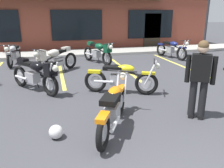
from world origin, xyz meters
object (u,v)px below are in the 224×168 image
(motorcycle_black_cruiser, at_px, (36,74))
(motorcycle_cream_vintage, at_px, (55,59))
(motorcycle_silver_naked, at_px, (171,49))
(motorcycle_red_sportbike, at_px, (99,52))
(person_in_shorts_foreground, at_px, (200,76))
(motorcycle_green_cafe_racer, at_px, (14,54))
(motorcycle_orange_scrambler, at_px, (121,77))
(helmet_on_pavement, at_px, (56,132))
(motorcycle_foreground_classic, at_px, (113,107))

(motorcycle_black_cruiser, height_order, motorcycle_cream_vintage, same)
(motorcycle_silver_naked, bearing_deg, motorcycle_cream_vintage, -164.51)
(motorcycle_red_sportbike, xyz_separation_m, person_in_shorts_foreground, (0.93, -6.01, 0.42))
(motorcycle_silver_naked, relative_size, motorcycle_green_cafe_racer, 0.98)
(motorcycle_green_cafe_racer, height_order, motorcycle_orange_scrambler, same)
(motorcycle_green_cafe_racer, xyz_separation_m, motorcycle_cream_vintage, (1.70, -1.91, 0.07))
(helmet_on_pavement, bearing_deg, motorcycle_cream_vintage, 88.42)
(person_in_shorts_foreground, height_order, helmet_on_pavement, person_in_shorts_foreground)
(motorcycle_silver_naked, height_order, motorcycle_green_cafe_racer, same)
(motorcycle_cream_vintage, bearing_deg, motorcycle_black_cruiser, -105.20)
(motorcycle_silver_naked, distance_m, motorcycle_green_cafe_racer, 7.30)
(motorcycle_foreground_classic, distance_m, motorcycle_silver_naked, 7.88)
(motorcycle_foreground_classic, bearing_deg, person_in_shorts_foreground, 1.08)
(motorcycle_green_cafe_racer, bearing_deg, motorcycle_red_sportbike, -10.78)
(motorcycle_foreground_classic, height_order, motorcycle_silver_naked, same)
(motorcycle_red_sportbike, height_order, motorcycle_orange_scrambler, same)
(motorcycle_foreground_classic, height_order, motorcycle_green_cafe_racer, same)
(motorcycle_foreground_classic, height_order, motorcycle_red_sportbike, same)
(motorcycle_black_cruiser, xyz_separation_m, motorcycle_cream_vintage, (0.58, 2.12, 0.00))
(motorcycle_silver_naked, bearing_deg, person_in_shorts_foreground, -113.66)
(motorcycle_silver_naked, distance_m, motorcycle_orange_scrambler, 5.86)
(motorcycle_foreground_classic, distance_m, motorcycle_orange_scrambler, 2.12)
(motorcycle_red_sportbike, height_order, motorcycle_green_cafe_racer, same)
(motorcycle_red_sportbike, relative_size, motorcycle_orange_scrambler, 1.00)
(motorcycle_green_cafe_racer, bearing_deg, helmet_on_pavement, -77.10)
(motorcycle_black_cruiser, xyz_separation_m, person_in_shorts_foreground, (3.39, -2.67, 0.42))
(motorcycle_black_cruiser, bearing_deg, person_in_shorts_foreground, -38.20)
(motorcycle_red_sportbike, relative_size, motorcycle_silver_naked, 0.96)
(motorcycle_black_cruiser, relative_size, motorcycle_orange_scrambler, 0.90)
(motorcycle_silver_naked, relative_size, motorcycle_cream_vintage, 1.23)
(motorcycle_foreground_classic, height_order, motorcycle_cream_vintage, same)
(motorcycle_silver_naked, xyz_separation_m, motorcycle_green_cafe_racer, (-7.29, 0.36, 0.00))
(motorcycle_cream_vintage, bearing_deg, helmet_on_pavement, -91.58)
(motorcycle_red_sportbike, height_order, motorcycle_silver_naked, same)
(motorcycle_cream_vintage, xyz_separation_m, helmet_on_pavement, (-0.13, -4.91, -0.40))
(motorcycle_green_cafe_racer, bearing_deg, motorcycle_foreground_classic, -68.43)
(motorcycle_silver_naked, xyz_separation_m, person_in_shorts_foreground, (-2.78, -6.34, 0.49))
(motorcycle_red_sportbike, xyz_separation_m, motorcycle_cream_vintage, (-1.89, -1.22, 0.00))
(motorcycle_green_cafe_racer, distance_m, motorcycle_cream_vintage, 2.55)
(motorcycle_orange_scrambler, bearing_deg, motorcycle_foreground_classic, -110.74)
(motorcycle_orange_scrambler, xyz_separation_m, person_in_shorts_foreground, (1.10, -1.94, 0.49))
(motorcycle_silver_naked, bearing_deg, helmet_on_pavement, -131.57)
(motorcycle_green_cafe_racer, distance_m, helmet_on_pavement, 7.00)
(motorcycle_black_cruiser, distance_m, motorcycle_silver_naked, 7.18)
(motorcycle_black_cruiser, height_order, motorcycle_silver_naked, same)
(motorcycle_green_cafe_racer, relative_size, helmet_on_pavement, 8.11)
(motorcycle_cream_vintage, relative_size, person_in_shorts_foreground, 1.00)
(motorcycle_silver_naked, bearing_deg, motorcycle_foreground_classic, -125.99)
(motorcycle_green_cafe_racer, relative_size, motorcycle_cream_vintage, 1.25)
(motorcycle_silver_naked, distance_m, person_in_shorts_foreground, 6.94)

